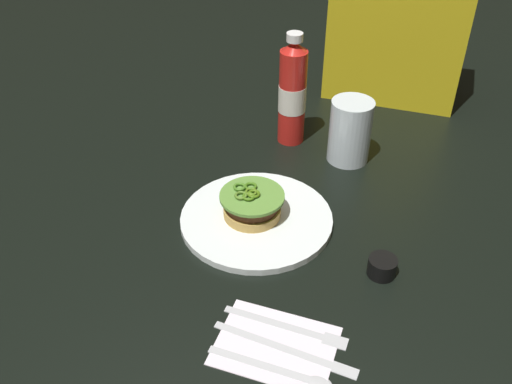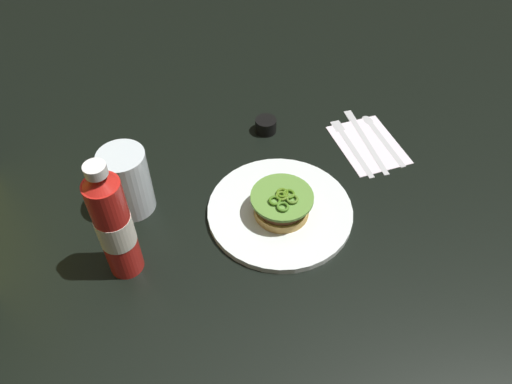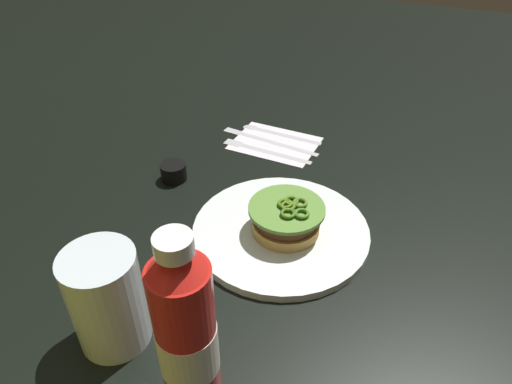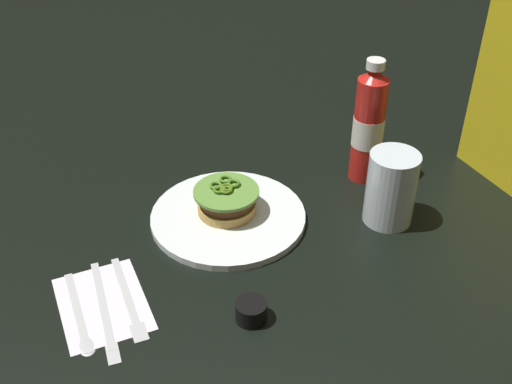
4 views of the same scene
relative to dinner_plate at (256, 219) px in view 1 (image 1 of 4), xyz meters
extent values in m
plane|color=black|center=(0.04, 0.02, -0.01)|extent=(3.00, 3.00, 0.00)
cylinder|color=white|center=(0.00, 0.00, 0.00)|extent=(0.28, 0.28, 0.01)
cylinder|color=tan|center=(-0.01, 0.00, 0.02)|extent=(0.10, 0.10, 0.02)
cylinder|color=#512D19|center=(-0.01, 0.00, 0.03)|extent=(0.10, 0.10, 0.02)
cylinder|color=red|center=(-0.01, 0.00, 0.04)|extent=(0.09, 0.09, 0.01)
cylinder|color=#5D8F38|center=(-0.01, 0.00, 0.05)|extent=(0.12, 0.12, 0.01)
torus|color=#407119|center=(-0.02, 0.02, 0.06)|extent=(0.02, 0.02, 0.01)
torus|color=#527A25|center=(-0.02, -0.01, 0.06)|extent=(0.02, 0.02, 0.01)
torus|color=#467B22|center=(-0.04, 0.01, 0.06)|extent=(0.02, 0.02, 0.01)
torus|color=#50741B|center=(-0.01, 0.00, 0.06)|extent=(0.02, 0.02, 0.01)
torus|color=#457418|center=(-0.01, -0.01, 0.06)|extent=(0.02, 0.02, 0.01)
torus|color=#4A7315|center=(-0.01, 0.00, 0.06)|extent=(0.02, 0.02, 0.01)
cylinder|color=red|center=(-0.02, 0.30, 0.10)|extent=(0.06, 0.06, 0.21)
cone|color=red|center=(-0.02, 0.30, 0.21)|extent=(0.05, 0.05, 0.02)
cylinder|color=white|center=(-0.02, 0.30, 0.23)|extent=(0.03, 0.03, 0.02)
cylinder|color=white|center=(-0.02, 0.30, 0.10)|extent=(0.06, 0.06, 0.06)
cylinder|color=silver|center=(0.12, 0.26, 0.06)|extent=(0.09, 0.09, 0.13)
cylinder|color=black|center=(0.24, -0.06, 0.01)|extent=(0.05, 0.05, 0.03)
cube|color=white|center=(0.11, -0.25, 0.00)|extent=(0.17, 0.13, 0.00)
cube|color=silver|center=(0.11, -0.29, 0.00)|extent=(0.17, 0.02, 0.00)
ellipsoid|color=silver|center=(0.19, -0.29, 0.00)|extent=(0.04, 0.03, 0.00)
cube|color=silver|center=(0.11, -0.25, 0.00)|extent=(0.19, 0.03, 0.00)
cube|color=silver|center=(0.20, -0.26, 0.00)|extent=(0.08, 0.03, 0.00)
cube|color=silver|center=(0.12, -0.22, 0.00)|extent=(0.19, 0.02, 0.00)
cube|color=silver|center=(0.19, -0.22, 0.00)|extent=(0.04, 0.02, 0.00)
cube|color=gold|center=(0.16, 0.59, 0.17)|extent=(0.32, 0.15, 0.35)
camera|label=1|loc=(0.25, -0.74, 0.65)|focal=39.15mm
camera|label=2|loc=(-0.56, 0.25, 0.72)|focal=34.66mm
camera|label=3|loc=(-0.19, 0.52, 0.48)|focal=32.49mm
camera|label=4|loc=(0.83, -0.32, 0.68)|focal=43.73mm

